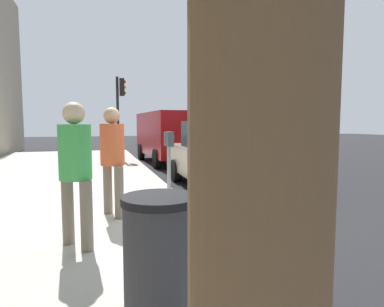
# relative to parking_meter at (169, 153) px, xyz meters

# --- Properties ---
(ground_plane) EXTENTS (80.00, 80.00, 0.00)m
(ground_plane) POSITION_rel_parking_meter_xyz_m (-0.05, -0.47, -1.17)
(ground_plane) COLOR #232326
(ground_plane) RESTS_ON ground
(sidewalk_slab) EXTENTS (28.00, 6.00, 0.15)m
(sidewalk_slab) POSITION_rel_parking_meter_xyz_m (-0.05, 2.53, -1.09)
(sidewalk_slab) COLOR #B7B2A8
(sidewalk_slab) RESTS_ON ground_plane
(parking_meter) EXTENTS (0.36, 0.12, 1.41)m
(parking_meter) POSITION_rel_parking_meter_xyz_m (0.00, 0.00, 0.00)
(parking_meter) COLOR gray
(parking_meter) RESTS_ON sidewalk_slab
(pedestrian_at_meter) EXTENTS (0.51, 0.40, 1.83)m
(pedestrian_at_meter) POSITION_rel_parking_meter_xyz_m (-0.24, 1.01, 0.07)
(pedestrian_at_meter) COLOR #726656
(pedestrian_at_meter) RESTS_ON sidewalk_slab
(pedestrian_bystander) EXTENTS (0.47, 0.40, 1.82)m
(pedestrian_bystander) POSITION_rel_parking_meter_xyz_m (-1.57, 1.53, 0.07)
(pedestrian_bystander) COLOR #726656
(pedestrian_bystander) RESTS_ON sidewalk_slab
(parked_sedan_near) EXTENTS (4.44, 2.04, 1.77)m
(parked_sedan_near) POSITION_rel_parking_meter_xyz_m (1.96, -1.81, -0.27)
(parked_sedan_near) COLOR gray
(parked_sedan_near) RESTS_ON ground_plane
(parked_van_far) EXTENTS (5.27, 2.28, 2.18)m
(parked_van_far) POSITION_rel_parking_meter_xyz_m (8.12, -1.82, 0.09)
(parked_van_far) COLOR maroon
(parked_van_far) RESTS_ON ground_plane
(traffic_signal) EXTENTS (0.24, 0.44, 3.60)m
(traffic_signal) POSITION_rel_parking_meter_xyz_m (9.11, 0.19, 1.41)
(traffic_signal) COLOR black
(traffic_signal) RESTS_ON sidewalk_slab
(trash_bin) EXTENTS (0.59, 0.59, 1.01)m
(trash_bin) POSITION_rel_parking_meter_xyz_m (-3.42, 0.83, -0.51)
(trash_bin) COLOR #2D2D33
(trash_bin) RESTS_ON sidewalk_slab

